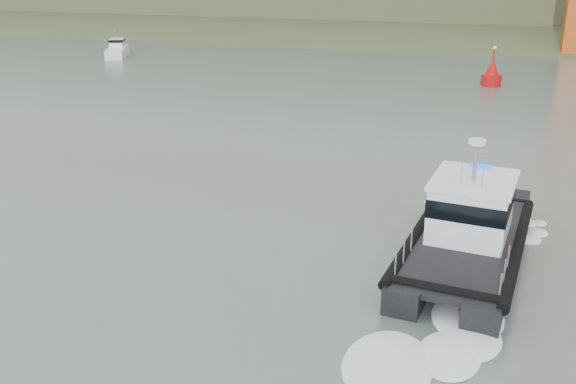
{
  "coord_description": "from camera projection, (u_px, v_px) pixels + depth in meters",
  "views": [
    {
      "loc": [
        8.39,
        -15.58,
        12.21
      ],
      "look_at": [
        0.35,
        9.7,
        2.4
      ],
      "focal_mm": 40.0,
      "sensor_mm": 36.0,
      "label": 1
    }
  ],
  "objects": [
    {
      "name": "motorboat",
      "position": [
        117.0,
        50.0,
        81.98
      ],
      "size": [
        4.43,
        6.73,
        3.52
      ],
      "rotation": [
        0.0,
        0.0,
        0.39
      ],
      "color": "white",
      "rests_on": "ground"
    },
    {
      "name": "nav_buoy",
      "position": [
        492.0,
        75.0,
        63.49
      ],
      "size": [
        1.98,
        1.98,
        4.13
      ],
      "color": "#B00C0C",
      "rests_on": "ground"
    },
    {
      "name": "patrol_boat",
      "position": [
        468.0,
        230.0,
        26.89
      ],
      "size": [
        5.31,
        11.69,
        5.49
      ],
      "rotation": [
        0.0,
        0.0,
        -0.11
      ],
      "color": "black",
      "rests_on": "ground"
    },
    {
      "name": "ground",
      "position": [
        186.0,
        361.0,
        20.55
      ],
      "size": [
        400.0,
        400.0,
        0.0
      ],
      "primitive_type": "plane",
      "color": "#495752",
      "rests_on": "ground"
    }
  ]
}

